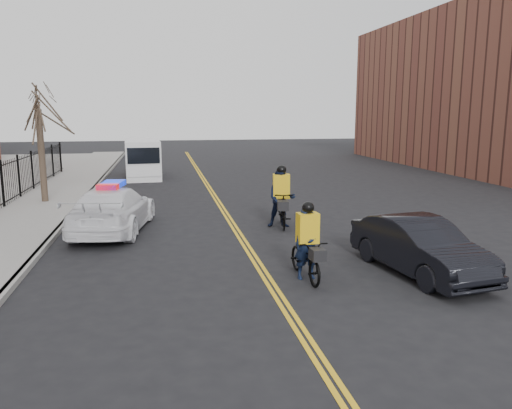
{
  "coord_description": "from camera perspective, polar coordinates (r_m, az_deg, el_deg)",
  "views": [
    {
      "loc": [
        -2.45,
        -13.1,
        4.05
      ],
      "look_at": [
        0.29,
        1.39,
        1.3
      ],
      "focal_mm": 35.0,
      "sensor_mm": 36.0,
      "label": 1
    }
  ],
  "objects": [
    {
      "name": "ground",
      "position": [
        13.93,
        -0.11,
        -6.34
      ],
      "size": [
        120.0,
        120.0,
        0.0
      ],
      "primitive_type": "plane",
      "color": "black",
      "rests_on": "ground"
    },
    {
      "name": "center_line_left",
      "position": [
        21.61,
        -4.22,
        -0.25
      ],
      "size": [
        0.1,
        60.0,
        0.01
      ],
      "primitive_type": "cube",
      "color": "yellow",
      "rests_on": "ground"
    },
    {
      "name": "center_line_right",
      "position": [
        21.63,
        -3.8,
        -0.23
      ],
      "size": [
        0.1,
        60.0,
        0.01
      ],
      "primitive_type": "cube",
      "color": "yellow",
      "rests_on": "ground"
    },
    {
      "name": "sidewalk",
      "position": [
        22.05,
        -23.75,
        -0.72
      ],
      "size": [
        3.0,
        60.0,
        0.15
      ],
      "primitive_type": "cube",
      "color": "gray",
      "rests_on": "ground"
    },
    {
      "name": "curb",
      "position": [
        21.76,
        -19.9,
        -0.6
      ],
      "size": [
        0.2,
        60.0,
        0.15
      ],
      "primitive_type": "cube",
      "color": "gray",
      "rests_on": "ground"
    },
    {
      "name": "street_tree",
      "position": [
        23.67,
        -23.54,
        8.46
      ],
      "size": [
        3.2,
        3.2,
        4.8
      ],
      "color": "#3A2C22",
      "rests_on": "sidewalk"
    },
    {
      "name": "police_cruiser",
      "position": [
        17.66,
        -16.04,
        -0.52
      ],
      "size": [
        2.94,
        5.58,
        1.7
      ],
      "rotation": [
        0.0,
        0.0,
        2.99
      ],
      "color": "white",
      "rests_on": "ground"
    },
    {
      "name": "dark_sedan",
      "position": [
        13.26,
        18.13,
        -4.56
      ],
      "size": [
        2.12,
        4.48,
        1.42
      ],
      "primitive_type": "imported",
      "rotation": [
        0.0,
        0.0,
        0.15
      ],
      "color": "black",
      "rests_on": "ground"
    },
    {
      "name": "cargo_van",
      "position": [
        32.02,
        -12.83,
        5.09
      ],
      "size": [
        2.41,
        5.67,
        2.33
      ],
      "rotation": [
        0.0,
        0.0,
        0.06
      ],
      "color": "white",
      "rests_on": "ground"
    },
    {
      "name": "cyclist_near",
      "position": [
        12.31,
        5.88,
        -5.43
      ],
      "size": [
        0.81,
        2.0,
        1.92
      ],
      "rotation": [
        0.0,
        0.0,
        0.07
      ],
      "color": "black",
      "rests_on": "ground"
    },
    {
      "name": "cyclist_far",
      "position": [
        17.68,
        2.89,
        0.2
      ],
      "size": [
        1.1,
        2.26,
        2.21
      ],
      "rotation": [
        0.0,
        0.0,
        -0.16
      ],
      "color": "black",
      "rests_on": "ground"
    }
  ]
}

